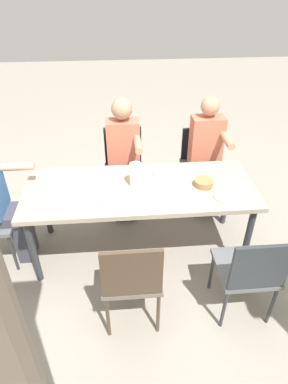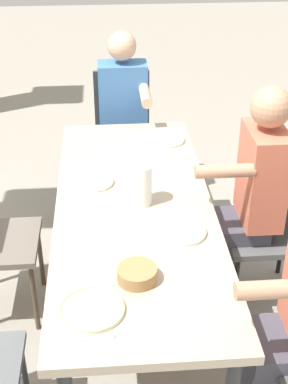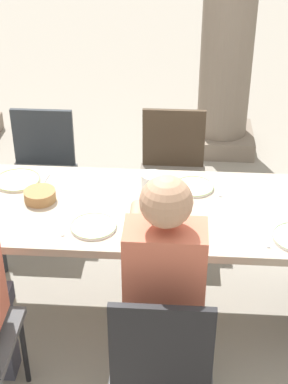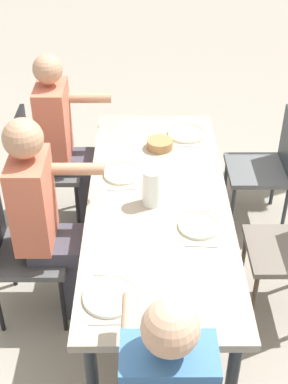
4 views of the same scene
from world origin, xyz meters
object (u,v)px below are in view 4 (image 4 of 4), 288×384
(chair_west_north, at_px, (270,163))
(plate_3, at_px, (110,297))
(plate_1, at_px, (123,174))
(bread_basket, at_px, (160,144))
(dining_table, at_px, (158,209))
(plate_2, at_px, (199,226))
(plate_0, at_px, (186,134))
(chair_mid_south, at_px, (16,244))
(diner_man_white, at_px, (65,140))
(chair_west_south, at_px, (41,162))
(water_pitcher, at_px, (152,189))
(diner_woman_green, at_px, (46,217))

(chair_west_north, distance_m, plate_3, 1.88)
(plate_1, xyz_separation_m, bread_basket, (-0.32, 0.24, 0.02))
(dining_table, relative_size, plate_2, 9.27)
(plate_0, distance_m, plate_3, 1.57)
(chair_west_north, distance_m, plate_2, 1.22)
(chair_mid_south, bearing_deg, plate_3, 42.76)
(diner_man_white, bearing_deg, bread_basket, 73.44)
(chair_mid_south, height_order, plate_3, chair_mid_south)
(chair_west_south, relative_size, diner_man_white, 0.66)
(chair_west_south, distance_m, plate_0, 1.06)
(plate_3, bearing_deg, plate_2, 138.53)
(chair_west_south, height_order, diner_man_white, diner_man_white)
(plate_0, xyz_separation_m, water_pitcher, (0.78, -0.25, 0.09))
(chair_west_south, distance_m, plate_1, 0.83)
(plate_3, distance_m, bread_basket, 1.36)
(plate_2, height_order, water_pitcher, water_pitcher)
(chair_west_north, height_order, chair_west_south, chair_west_south)
(plate_0, distance_m, plate_1, 0.65)
(plate_3, height_order, water_pitcher, water_pitcher)
(water_pitcher, bearing_deg, dining_table, 132.19)
(diner_woman_green, relative_size, diner_man_white, 1.01)
(diner_woman_green, bearing_deg, chair_west_south, -167.87)
(diner_woman_green, relative_size, plate_0, 5.12)
(chair_west_south, height_order, water_pitcher, water_pitcher)
(plate_0, relative_size, plate_2, 1.16)
(plate_2, bearing_deg, water_pitcher, -131.77)
(plate_2, bearing_deg, chair_west_south, -134.68)
(plate_1, height_order, bread_basket, bread_basket)
(chair_west_north, bearing_deg, plate_0, -88.32)
(dining_table, bearing_deg, chair_west_south, -133.01)
(chair_mid_south, height_order, diner_woman_green, diner_woman_green)
(chair_west_south, bearing_deg, plate_1, 49.76)
(chair_west_north, distance_m, bread_basket, 0.87)
(diner_man_white, xyz_separation_m, plate_0, (0.02, 0.85, 0.06))
(chair_west_north, height_order, chair_mid_south, chair_mid_south)
(diner_woman_green, bearing_deg, chair_mid_south, -89.17)
(plate_1, relative_size, plate_2, 1.05)
(chair_west_south, height_order, diner_woman_green, diner_woman_green)
(diner_man_white, xyz_separation_m, plate_1, (0.52, 0.42, 0.06))
(diner_man_white, bearing_deg, plate_2, 39.52)
(chair_west_south, height_order, plate_1, chair_west_south)
(plate_2, bearing_deg, chair_west_north, 148.98)
(plate_2, height_order, bread_basket, bread_basket)
(diner_man_white, distance_m, plate_2, 1.33)
(chair_west_south, relative_size, water_pitcher, 3.99)
(diner_man_white, relative_size, plate_3, 5.15)
(chair_west_north, xyz_separation_m, plate_2, (1.02, -0.61, 0.25))
(plate_2, xyz_separation_m, bread_basket, (-0.83, -0.19, 0.02))
(chair_mid_south, distance_m, plate_0, 1.38)
(chair_west_north, distance_m, diner_woman_green, 1.72)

